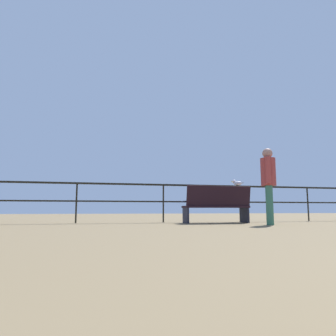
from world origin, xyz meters
TOP-DOWN VIEW (x-y plane):
  - pier_railing at (-0.00, 9.89)m, footprint 25.84×0.05m
  - bench_near_left at (0.10, 9.08)m, footprint 1.76×0.70m
  - person_by_bench at (0.88, 7.83)m, footprint 0.36×0.51m
  - seagull_on_rail at (1.11, 9.91)m, footprint 0.31×0.30m

SIDE VIEW (x-z plane):
  - bench_near_left at x=0.10m, z-range 0.03..1.00m
  - pier_railing at x=0.00m, z-range 0.26..1.34m
  - person_by_bench at x=0.88m, z-range 0.13..1.93m
  - seagull_on_rail at x=1.11m, z-range 1.06..1.24m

